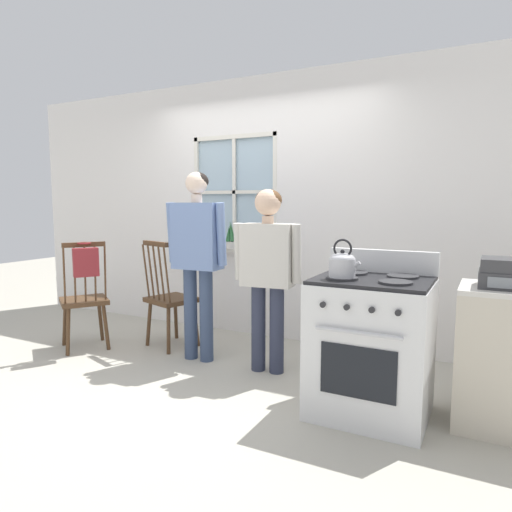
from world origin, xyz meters
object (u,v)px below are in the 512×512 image
Objects in this scene: person_teen_center at (268,261)px; kettle at (342,264)px; stove at (371,345)px; potted_plant at (230,239)px; stereo at (510,274)px; chair_near_wall at (170,299)px; chair_by_window at (84,301)px; side_counter at (504,359)px; person_elderly_left at (197,248)px; handbag at (86,262)px.

person_teen_center reaches higher than kettle.
potted_plant is (-1.81, 1.24, 0.55)m from stove.
chair_near_wall is at bearing 172.56° from stereo.
kettle is at bearing 119.55° from chair_by_window.
person_teen_center is 1.22m from potted_plant.
chair_by_window is 2.69m from kettle.
side_counter is at bearing -22.05° from potted_plant.
chair_near_wall is 0.74m from person_elderly_left.
chair_by_window is 0.63× the size of person_elderly_left.
side_counter is 0.54m from stereo.
chair_near_wall is 3.47× the size of potted_plant.
person_elderly_left is at bearing 176.01° from person_teen_center.
chair_near_wall is 0.86m from handbag.
stove is 3.53× the size of handbag.
stove is (2.09, -0.54, 0.00)m from chair_near_wall.
person_teen_center is at bearing 13.62° from handbag.
kettle is at bearing -39.79° from potted_plant.
kettle is at bearing -141.92° from stove.
potted_plant is (0.98, 1.13, 0.55)m from chair_by_window.
chair_by_window is 3.58m from side_counter.
potted_plant is at bearing 145.65° from stove.
chair_near_wall is 2.90m from side_counter.
stereo is (2.60, -1.07, -0.04)m from potted_plant.
person_teen_center is 5.02× the size of potted_plant.
stove reaches higher than side_counter.
person_teen_center is 4.96× the size of handbag.
chair_near_wall is 3.43× the size of handbag.
person_elderly_left reaches higher than chair_by_window.
chair_by_window is at bearing 49.26° from chair_near_wall.
handbag is at bearing 65.68° from chair_near_wall.
stove is 3.57× the size of potted_plant.
stereo is (0.00, -0.02, 0.54)m from side_counter.
chair_near_wall is 2.95m from stereo.
stereo is at bearing 11.94° from stove.
stereo is at bearing -22.45° from potted_plant.
person_elderly_left is (0.46, -0.18, 0.55)m from chair_near_wall.
handbag is 3.42m from side_counter.
person_elderly_left is at bearing 136.80° from chair_by_window.
chair_near_wall is 1.17× the size of side_counter.
person_elderly_left is 0.69m from person_teen_center.
side_counter is (3.58, 0.07, -0.02)m from chair_by_window.
potted_plant is 0.34× the size of side_counter.
potted_plant is 2.86m from side_counter.
potted_plant reaches higher than chair_near_wall.
kettle is 2.14m from potted_plant.
handbag is 0.90× the size of stereo.
stereo is at bearing -90.00° from side_counter.
chair_near_wall is 0.63× the size of person_elderly_left.
person_teen_center is 1.81m from side_counter.
potted_plant reaches higher than chair_by_window.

